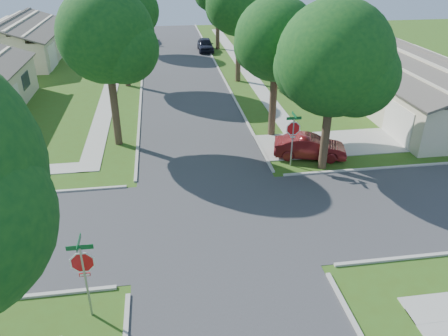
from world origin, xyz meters
TOP-DOWN VIEW (x-y plane):
  - ground at (0.00, 0.00)m, footprint 100.00×100.00m
  - road_ns at (0.00, 0.00)m, footprint 7.00×100.00m
  - sidewalk_ne at (6.10, 26.00)m, footprint 1.20×40.00m
  - sidewalk_nw at (-6.10, 26.00)m, footprint 1.20×40.00m
  - driveway at (7.90, 7.10)m, footprint 8.80×3.60m
  - stop_sign_sw at (-4.70, -4.70)m, footprint 1.05×0.80m
  - stop_sign_ne at (4.70, 4.70)m, footprint 1.05×0.80m
  - tree_e_near at (4.75, 9.01)m, footprint 4.97×4.80m
  - tree_e_mid at (4.76, 21.01)m, footprint 5.59×5.40m
  - tree_w_near at (-4.64, 9.01)m, footprint 5.38×5.20m
  - tree_w_mid at (-4.64, 21.01)m, footprint 5.80×5.60m
  - tree_ne_corner at (6.36, 4.21)m, footprint 5.80×5.60m
  - house_ne_near at (15.99, 11.00)m, footprint 8.42×13.60m
  - house_ne_far at (15.99, 29.00)m, footprint 8.42×13.60m
  - house_nw_far at (-15.99, 32.00)m, footprint 8.42×13.60m
  - car_driveway at (6.00, 5.50)m, footprint 4.17×2.37m
  - car_curb_east at (3.20, 33.05)m, footprint 1.70×4.10m
  - car_curb_west at (-3.20, 39.05)m, footprint 1.76×4.24m

SIDE VIEW (x-z plane):
  - ground at x=0.00m, z-range 0.00..0.00m
  - road_ns at x=0.00m, z-range -0.01..0.01m
  - sidewalk_ne at x=6.10m, z-range 0.00..0.04m
  - sidewalk_nw at x=-6.10m, z-range 0.00..0.04m
  - driveway at x=7.90m, z-range 0.00..0.05m
  - car_curb_west at x=-3.20m, z-range 0.00..1.22m
  - car_driveway at x=6.00m, z-range 0.00..1.30m
  - car_curb_east at x=3.20m, z-range 0.00..1.39m
  - house_ne_near at x=15.99m, z-range -0.60..3.63m
  - house_ne_far at x=15.99m, z-range -0.60..3.63m
  - house_nw_far at x=-15.99m, z-range -0.60..3.63m
  - stop_sign_sw at x=-4.70m, z-range 0.54..3.52m
  - stop_sign_ne at x=4.70m, z-range 0.54..3.52m
  - tree_ne_corner at x=6.36m, z-range 1.26..9.92m
  - tree_e_near at x=4.75m, z-range 1.50..9.78m
  - tree_w_near at x=-4.64m, z-range 1.63..10.60m
  - tree_e_mid at x=4.76m, z-range 1.64..10.86m
  - tree_w_mid at x=-4.64m, z-range 1.71..11.27m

